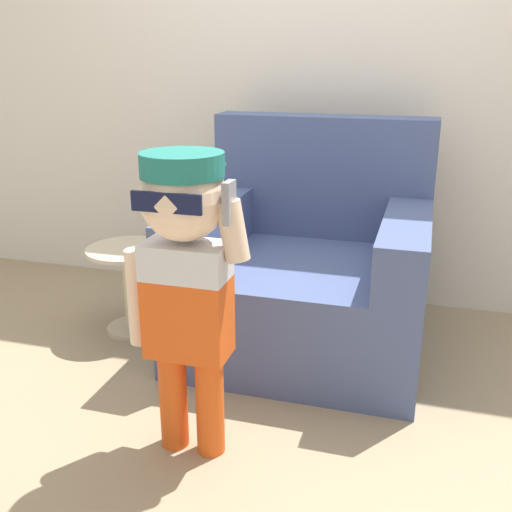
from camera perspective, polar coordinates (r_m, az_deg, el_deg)
The scene contains 5 objects.
ground_plane at distance 2.89m, azimuth 2.52°, elevation -8.77°, with size 10.00×10.00×0.00m, color #998466.
wall_back at distance 3.30m, azimuth 6.21°, elevation 18.10°, with size 10.00×0.05×2.60m.
armchair at distance 2.83m, azimuth 4.91°, elevation -1.50°, with size 1.08×1.00×1.05m.
person_child at distance 1.93m, azimuth -6.76°, elevation -0.54°, with size 0.43×0.32×1.05m.
side_table at distance 3.03m, azimuth -11.86°, elevation -2.31°, with size 0.41×0.41×0.44m.
Camera 1 is at (0.60, -2.49, 1.34)m, focal length 42.00 mm.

